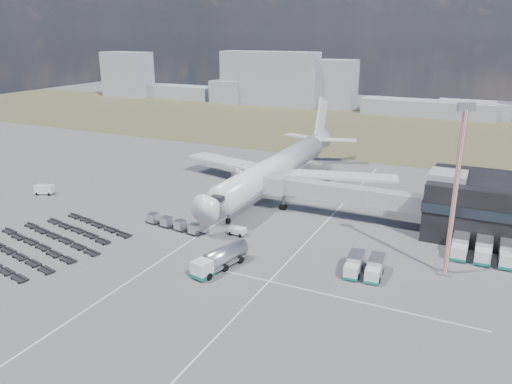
% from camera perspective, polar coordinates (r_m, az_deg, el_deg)
% --- Properties ---
extents(ground, '(420.00, 420.00, 0.00)m').
position_cam_1_polar(ground, '(85.42, -6.11, -5.62)').
color(ground, '#565659').
rests_on(ground, ground).
extents(grass_strip, '(420.00, 90.00, 0.01)m').
position_cam_1_polar(grass_strip, '(184.25, 12.23, 6.94)').
color(grass_strip, '#48402B').
rests_on(grass_strip, ground).
extents(lane_markings, '(47.12, 110.00, 0.01)m').
position_cam_1_polar(lane_markings, '(83.53, 0.73, -6.07)').
color(lane_markings, silver).
rests_on(lane_markings, ground).
extents(jet_bridge, '(30.30, 3.80, 7.05)m').
position_cam_1_polar(jet_bridge, '(94.95, 8.57, -0.01)').
color(jet_bridge, '#939399').
rests_on(jet_bridge, ground).
extents(airliner, '(51.59, 64.53, 17.62)m').
position_cam_1_polar(airliner, '(110.88, 2.60, 2.94)').
color(airliner, silver).
rests_on(airliner, ground).
extents(skyline, '(302.76, 20.79, 24.88)m').
position_cam_1_polar(skyline, '(223.39, 15.94, 11.00)').
color(skyline, '#9699A3').
rests_on(skyline, ground).
extents(fuel_tanker, '(4.85, 10.53, 3.30)m').
position_cam_1_polar(fuel_tanker, '(75.16, -4.12, -7.61)').
color(fuel_tanker, silver).
rests_on(fuel_tanker, ground).
extents(pushback_tug, '(2.99, 1.73, 1.37)m').
position_cam_1_polar(pushback_tug, '(87.30, -2.15, -4.50)').
color(pushback_tug, silver).
rests_on(pushback_tug, ground).
extents(utility_van, '(4.32, 3.13, 2.13)m').
position_cam_1_polar(utility_van, '(117.68, -23.02, 0.24)').
color(utility_van, silver).
rests_on(utility_van, ground).
extents(catering_truck, '(3.12, 6.56, 2.92)m').
position_cam_1_polar(catering_truck, '(113.84, 6.23, 1.26)').
color(catering_truck, silver).
rests_on(catering_truck, ground).
extents(service_trucks_near, '(5.49, 6.43, 2.47)m').
position_cam_1_polar(service_trucks_near, '(75.12, 12.31, -8.28)').
color(service_trucks_near, silver).
rests_on(service_trucks_near, ground).
extents(service_trucks_far, '(9.30, 7.05, 2.82)m').
position_cam_1_polar(service_trucks_far, '(85.94, 24.56, -5.99)').
color(service_trucks_far, silver).
rests_on(service_trucks_far, ground).
extents(uld_row, '(12.56, 3.18, 1.73)m').
position_cam_1_polar(uld_row, '(90.93, -9.46, -3.57)').
color(uld_row, black).
rests_on(uld_row, ground).
extents(baggage_dollies, '(24.52, 24.73, 0.67)m').
position_cam_1_polar(baggage_dollies, '(91.25, -22.99, -5.22)').
color(baggage_dollies, black).
rests_on(baggage_dollies, ground).
extents(floodlight_mast, '(2.37, 1.93, 25.04)m').
position_cam_1_polar(floodlight_mast, '(74.72, 21.80, -0.07)').
color(floodlight_mast, '#AC2C1B').
rests_on(floodlight_mast, ground).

